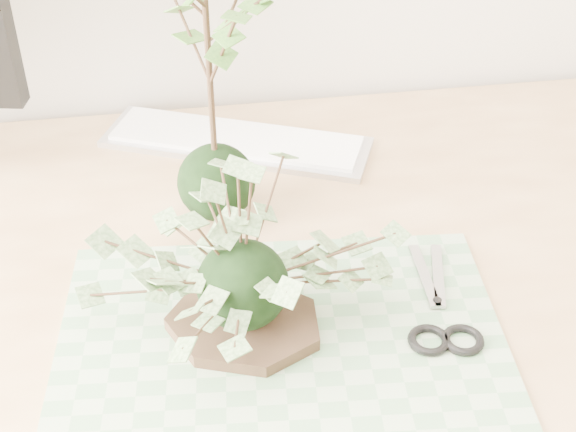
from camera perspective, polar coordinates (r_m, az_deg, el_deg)
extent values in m
cube|color=tan|center=(0.99, -4.07, -2.87)|extent=(1.60, 0.70, 0.04)
cube|color=#5E8D60|center=(0.86, -0.49, -8.37)|extent=(0.49, 0.35, 0.00)
cylinder|color=black|center=(0.85, -3.12, -7.68)|extent=(0.22, 0.22, 0.01)
sphere|color=black|center=(0.82, -3.24, -4.90)|extent=(0.09, 0.09, 0.09)
sphere|color=black|center=(1.00, -5.11, 2.41)|extent=(0.10, 0.10, 0.10)
cylinder|color=#322215|center=(0.93, -5.58, 9.65)|extent=(0.01, 0.01, 0.24)
cube|color=#B8B8BE|center=(1.16, -3.70, 5.25)|extent=(0.40, 0.26, 0.01)
cube|color=white|center=(1.16, -3.71, 5.56)|extent=(0.36, 0.23, 0.01)
cube|color=gray|center=(0.93, 9.16, -4.35)|extent=(0.02, 0.11, 0.00)
cube|color=gray|center=(0.93, 10.09, -4.24)|extent=(0.04, 0.11, 0.00)
torus|color=black|center=(0.85, 10.54, -8.75)|extent=(0.05, 0.05, 0.01)
torus|color=black|center=(0.86, 12.79, -8.41)|extent=(0.05, 0.05, 0.01)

